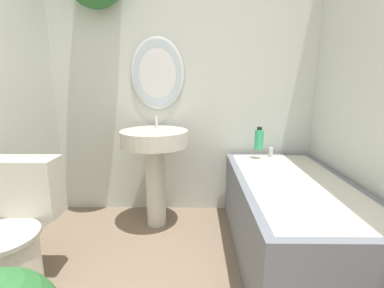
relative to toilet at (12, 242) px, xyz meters
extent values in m
cube|color=silver|center=(0.88, 1.15, 0.88)|extent=(2.38, 0.06, 2.40)
ellipsoid|color=silver|center=(0.66, 1.11, 0.92)|extent=(0.45, 0.02, 0.61)
ellipsoid|color=silver|center=(0.66, 1.10, 0.92)|extent=(0.41, 0.01, 0.57)
cylinder|color=beige|center=(0.00, -0.08, -0.13)|extent=(0.35, 0.35, 0.39)
cube|color=beige|center=(0.00, 0.18, 0.24)|extent=(0.37, 0.18, 0.35)
cylinder|color=beige|center=(0.66, 0.81, 0.01)|extent=(0.16, 0.16, 0.68)
cylinder|color=beige|center=(0.66, 0.81, 0.41)|extent=(0.53, 0.53, 0.12)
cylinder|color=silver|center=(0.66, 0.96, 0.52)|extent=(0.02, 0.02, 0.10)
cube|color=slate|center=(1.63, 0.36, -0.05)|extent=(0.73, 1.41, 0.54)
cube|color=beige|center=(1.63, 0.36, 0.20)|extent=(0.63, 1.31, 0.04)
cylinder|color=silver|center=(1.63, 0.97, 0.26)|extent=(0.04, 0.04, 0.08)
cylinder|color=#38B275|center=(1.51, 0.92, 0.38)|extent=(0.07, 0.07, 0.16)
cylinder|color=black|center=(1.51, 0.92, 0.47)|extent=(0.04, 0.04, 0.02)
camera|label=1|loc=(0.99, -1.33, 0.84)|focal=26.00mm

